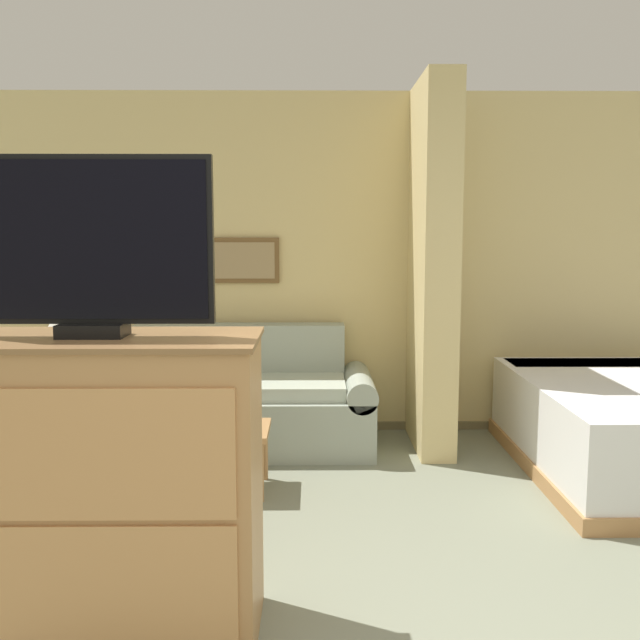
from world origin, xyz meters
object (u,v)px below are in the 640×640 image
couch (237,404)px  bed (636,427)px  table_lamp (66,322)px  tv_dresser (99,489)px  coffee_table (210,436)px  tv (90,246)px

couch → bed: bearing=-12.9°
table_lamp → tv_dresser: (0.94, -2.41, -0.33)m
coffee_table → table_lamp: bearing=142.7°
tv_dresser → tv: size_ratio=1.36×
tv_dresser → bed: (2.91, 1.85, -0.29)m
couch → coffee_table: (-0.06, -0.91, 0.03)m
bed → tv: bearing=-147.5°
coffee_table → tv_dresser: size_ratio=0.58×
couch → tv: bearing=-96.0°
tv → bed: 3.65m
tv → table_lamp: bearing=111.4°
coffee_table → tv_dresser: 1.58m
coffee_table → tv: size_ratio=0.78×
table_lamp → tv: tv is taller
tv_dresser → table_lamp: bearing=111.4°
table_lamp → tv_dresser: bearing=-68.6°
tv_dresser → bed: tv_dresser is taller
table_lamp → bed: table_lamp is taller
couch → tv_dresser: bearing=-96.0°
couch → coffee_table: couch is taller
tv → bed: bearing=32.5°
couch → coffee_table: 0.91m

